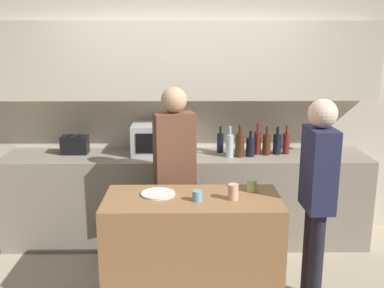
% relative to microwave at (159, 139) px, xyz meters
% --- Properties ---
extents(back_wall, '(6.40, 0.40, 2.70)m').
position_rel_microwave_xyz_m(back_wall, '(0.27, 0.21, 0.48)').
color(back_wall, beige).
rests_on(back_wall, ground_plane).
extents(back_counter, '(3.60, 0.62, 0.91)m').
position_rel_microwave_xyz_m(back_counter, '(0.27, -0.06, -0.61)').
color(back_counter, gray).
rests_on(back_counter, ground_plane).
extents(kitchen_island, '(1.32, 0.59, 0.89)m').
position_rel_microwave_xyz_m(kitchen_island, '(0.32, -1.22, -0.61)').
color(kitchen_island, '#996B42').
rests_on(kitchen_island, ground_plane).
extents(microwave, '(0.52, 0.39, 0.30)m').
position_rel_microwave_xyz_m(microwave, '(0.00, 0.00, 0.00)').
color(microwave, '#B7BABC').
rests_on(microwave, back_counter).
extents(toaster, '(0.26, 0.16, 0.18)m').
position_rel_microwave_xyz_m(toaster, '(-0.84, 0.00, -0.06)').
color(toaster, black).
rests_on(toaster, back_counter).
extents(potted_plant, '(0.14, 0.14, 0.39)m').
position_rel_microwave_xyz_m(potted_plant, '(1.67, 0.00, 0.05)').
color(potted_plant, brown).
rests_on(potted_plant, back_counter).
extents(bottle_0, '(0.07, 0.07, 0.27)m').
position_rel_microwave_xyz_m(bottle_0, '(0.62, 0.03, -0.05)').
color(bottle_0, black).
rests_on(bottle_0, back_counter).
extents(bottle_1, '(0.07, 0.07, 0.30)m').
position_rel_microwave_xyz_m(bottle_1, '(0.70, -0.14, -0.03)').
color(bottle_1, silver).
rests_on(bottle_1, back_counter).
extents(bottle_2, '(0.09, 0.09, 0.32)m').
position_rel_microwave_xyz_m(bottle_2, '(0.80, -0.14, -0.03)').
color(bottle_2, '#472814').
rests_on(bottle_2, back_counter).
extents(bottle_3, '(0.09, 0.09, 0.26)m').
position_rel_microwave_xyz_m(bottle_3, '(0.90, -0.12, -0.05)').
color(bottle_3, black).
rests_on(bottle_3, back_counter).
extents(bottle_4, '(0.07, 0.07, 0.31)m').
position_rel_microwave_xyz_m(bottle_4, '(0.98, -0.05, -0.03)').
color(bottle_4, maroon).
rests_on(bottle_4, back_counter).
extents(bottle_5, '(0.08, 0.08, 0.28)m').
position_rel_microwave_xyz_m(bottle_5, '(1.07, -0.06, -0.04)').
color(bottle_5, '#472814').
rests_on(bottle_5, back_counter).
extents(bottle_6, '(0.08, 0.08, 0.28)m').
position_rel_microwave_xyz_m(bottle_6, '(1.18, -0.04, -0.04)').
color(bottle_6, black).
rests_on(bottle_6, back_counter).
extents(bottle_7, '(0.07, 0.07, 0.29)m').
position_rel_microwave_xyz_m(bottle_7, '(1.27, -0.03, -0.04)').
color(bottle_7, maroon).
rests_on(bottle_7, back_counter).
extents(plate_on_island, '(0.26, 0.26, 0.01)m').
position_rel_microwave_xyz_m(plate_on_island, '(0.06, -1.15, -0.16)').
color(plate_on_island, white).
rests_on(plate_on_island, kitchen_island).
extents(cup_0, '(0.07, 0.07, 0.08)m').
position_rel_microwave_xyz_m(cup_0, '(0.36, -1.28, -0.13)').
color(cup_0, '#70AACC').
rests_on(cup_0, kitchen_island).
extents(cup_1, '(0.08, 0.08, 0.12)m').
position_rel_microwave_xyz_m(cup_1, '(0.62, -1.25, -0.11)').
color(cup_1, '#E8AF92').
rests_on(cup_1, kitchen_island).
extents(cup_2, '(0.08, 0.08, 0.09)m').
position_rel_microwave_xyz_m(cup_2, '(0.78, -1.07, -0.12)').
color(cup_2, '#ACC984').
rests_on(cup_2, kitchen_island).
extents(person_left, '(0.21, 0.35, 1.63)m').
position_rel_microwave_xyz_m(person_left, '(1.26, -1.18, -0.09)').
color(person_left, black).
rests_on(person_left, ground_plane).
extents(person_center, '(0.38, 0.27, 1.66)m').
position_rel_microwave_xyz_m(person_center, '(0.18, -0.66, -0.08)').
color(person_center, black).
rests_on(person_center, ground_plane).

